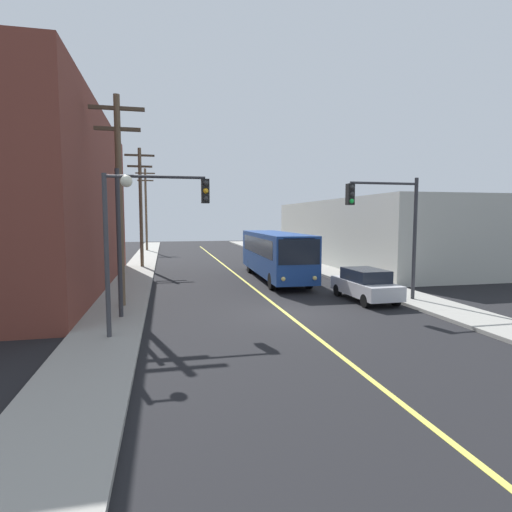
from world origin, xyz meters
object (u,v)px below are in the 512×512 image
(utility_pole_near, at_px, (119,191))
(utility_pole_mid, at_px, (141,202))
(city_bus, at_px, (274,253))
(street_lamp_left, at_px, (113,231))
(parked_car_silver, at_px, (365,284))
(traffic_signal_left_corner, at_px, (158,215))
(fire_hydrant, at_px, (363,276))
(utility_pole_far, at_px, (146,206))
(traffic_signal_right_corner, at_px, (387,216))

(utility_pole_near, xyz_separation_m, utility_pole_mid, (0.05, 16.00, 0.17))
(city_bus, height_order, utility_pole_mid, utility_pole_mid)
(street_lamp_left, bearing_deg, parked_car_silver, 21.01)
(utility_pole_near, height_order, utility_pole_mid, utility_pole_mid)
(traffic_signal_left_corner, distance_m, fire_hydrant, 14.11)
(fire_hydrant, bearing_deg, utility_pole_far, 114.86)
(parked_car_silver, distance_m, utility_pole_mid, 21.02)
(parked_car_silver, xyz_separation_m, traffic_signal_right_corner, (0.68, -0.76, 3.46))
(utility_pole_mid, distance_m, utility_pole_far, 18.46)
(utility_pole_near, bearing_deg, street_lamp_left, -86.86)
(parked_car_silver, relative_size, utility_pole_mid, 0.45)
(utility_pole_near, bearing_deg, city_bus, 38.95)
(utility_pole_far, relative_size, traffic_signal_left_corner, 1.72)
(city_bus, xyz_separation_m, traffic_signal_right_corner, (3.21, -9.04, 2.49))
(city_bus, height_order, parked_car_silver, city_bus)
(utility_pole_far, xyz_separation_m, traffic_signal_right_corner, (12.84, -35.97, -1.51))
(traffic_signal_right_corner, bearing_deg, traffic_signal_left_corner, -175.96)
(traffic_signal_left_corner, xyz_separation_m, traffic_signal_right_corner, (10.82, 0.76, 0.00))
(parked_car_silver, height_order, utility_pole_mid, utility_pole_mid)
(parked_car_silver, relative_size, utility_pole_far, 0.43)
(traffic_signal_left_corner, xyz_separation_m, fire_hydrant, (12.26, 5.92, -3.72))
(street_lamp_left, bearing_deg, utility_pole_near, 93.14)
(city_bus, relative_size, traffic_signal_right_corner, 2.04)
(utility_pole_mid, relative_size, fire_hydrant, 11.68)
(parked_car_silver, height_order, fire_hydrant, parked_car_silver)
(parked_car_silver, distance_m, utility_pole_far, 37.58)
(utility_pole_far, bearing_deg, traffic_signal_left_corner, -86.85)
(parked_car_silver, distance_m, traffic_signal_right_corner, 3.61)
(parked_car_silver, bearing_deg, utility_pole_near, 176.36)
(city_bus, height_order, street_lamp_left, street_lamp_left)
(city_bus, xyz_separation_m, street_lamp_left, (-9.03, -12.72, 1.92))
(utility_pole_mid, bearing_deg, street_lamp_left, -89.38)
(traffic_signal_right_corner, distance_m, street_lamp_left, 12.79)
(traffic_signal_left_corner, bearing_deg, utility_pole_near, 126.72)
(utility_pole_mid, xyz_separation_m, traffic_signal_left_corner, (1.65, -18.28, -1.25))
(city_bus, bearing_deg, street_lamp_left, -125.36)
(city_bus, xyz_separation_m, traffic_signal_left_corner, (-7.61, -9.81, 2.49))
(traffic_signal_left_corner, height_order, street_lamp_left, traffic_signal_left_corner)
(utility_pole_mid, relative_size, traffic_signal_left_corner, 1.64)
(utility_pole_far, distance_m, fire_hydrant, 34.36)
(street_lamp_left, bearing_deg, city_bus, 54.64)
(fire_hydrant, bearing_deg, traffic_signal_left_corner, -154.22)
(utility_pole_mid, height_order, utility_pole_far, utility_pole_far)
(utility_pole_far, bearing_deg, street_lamp_left, -89.13)
(utility_pole_mid, relative_size, utility_pole_far, 0.95)
(parked_car_silver, height_order, utility_pole_near, utility_pole_near)
(utility_pole_far, distance_m, traffic_signal_left_corner, 36.82)
(city_bus, distance_m, street_lamp_left, 15.72)
(fire_hydrant, bearing_deg, city_bus, 140.11)
(parked_car_silver, bearing_deg, utility_pole_far, 109.06)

